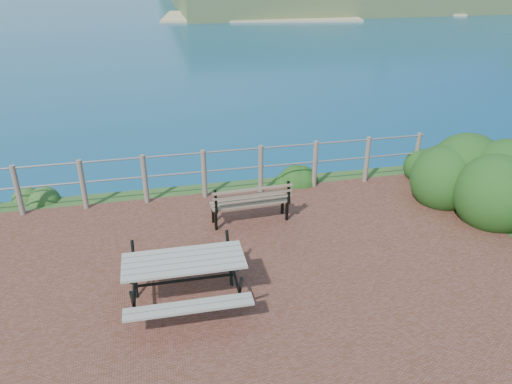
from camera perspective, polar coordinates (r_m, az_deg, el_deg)
The scene contains 8 objects.
ground at distance 7.32m, azimuth -2.45°, elevation -12.25°, with size 10.00×7.00×0.12m, color brown.
safety_railing at distance 9.89m, azimuth -5.97°, elevation 2.34°, with size 9.40×0.10×1.00m.
picnic_table at distance 7.08m, azimuth -8.14°, elevation -9.49°, with size 1.66×1.44×0.70m.
park_bench at distance 8.95m, azimuth -0.69°, elevation -0.46°, with size 1.45×0.43×0.81m.
shrub_right_front at distance 10.57m, azimuth 23.57°, elevation -1.65°, with size 1.64×1.64×2.32m, color #204715.
shrub_right_edge at distance 11.59m, azimuth 19.50°, elevation 1.50°, with size 1.05×1.05×1.51m, color #204715.
shrub_lip_west at distance 10.95m, azimuth -23.75°, elevation -0.71°, with size 0.73×0.73×0.45m, color #1E481B.
shrub_lip_east at distance 10.86m, azimuth 3.78°, elevation 1.37°, with size 0.81×0.81×0.57m, color #204715.
Camera 1 is at (-0.94, -5.66, 4.54)m, focal length 35.00 mm.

